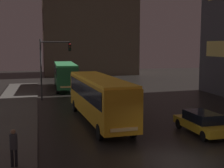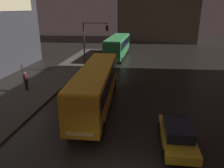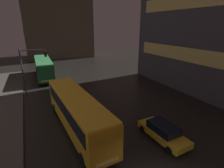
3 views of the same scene
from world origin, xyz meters
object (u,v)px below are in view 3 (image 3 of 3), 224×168
at_px(car_taxi, 163,132).
at_px(traffic_light_main, 31,64).
at_px(bus_far, 43,66).
at_px(bus_near, 77,109).

relative_size(car_taxi, traffic_light_main, 0.73).
bearing_deg(car_taxi, bus_far, -76.05).
bearing_deg(traffic_light_main, car_taxi, -59.41).
height_order(bus_near, traffic_light_main, traffic_light_main).
xyz_separation_m(bus_near, car_taxi, (5.94, -4.44, -1.35)).
distance_m(bus_near, car_taxi, 7.53).
relative_size(bus_near, traffic_light_main, 1.82).
distance_m(car_taxi, traffic_light_main, 17.86).
relative_size(bus_far, traffic_light_main, 1.74).
bearing_deg(bus_near, bus_far, -90.69).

